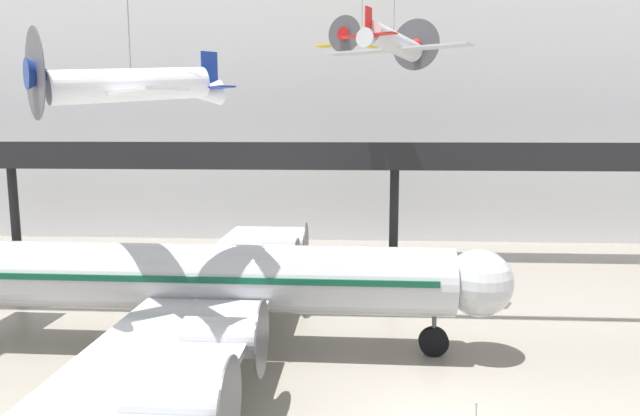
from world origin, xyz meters
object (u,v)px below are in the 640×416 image
Objects in this scene: airliner_silver_main at (197,279)px; suspended_plane_silver_racer at (394,43)px; suspended_plane_yellow_lowwing at (362,40)px; suspended_plane_white_twin at (132,86)px.

suspended_plane_silver_racer is (9.00, 7.23, 11.12)m from airliner_silver_main.
suspended_plane_white_twin is (-8.75, -19.99, -4.43)m from suspended_plane_yellow_lowwing.
suspended_plane_silver_racer is 0.77× the size of suspended_plane_white_twin.
suspended_plane_yellow_lowwing reaches higher than suspended_plane_white_twin.
suspended_plane_silver_racer is at bearing 39.54° from airliner_silver_main.
suspended_plane_silver_racer is 14.94m from suspended_plane_white_twin.
airliner_silver_main is 3.88× the size of suspended_plane_yellow_lowwing.
suspended_plane_white_twin reaches higher than airliner_silver_main.
suspended_plane_silver_racer reaches higher than airliner_silver_main.
suspended_plane_silver_racer is at bearing -174.86° from suspended_plane_white_twin.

